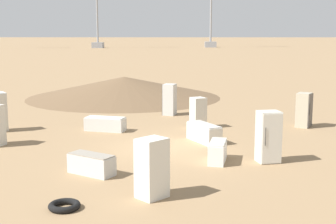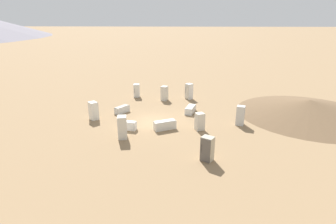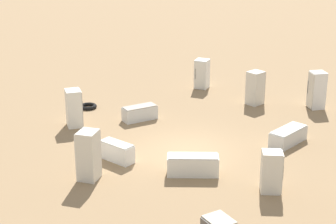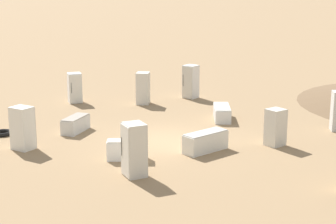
% 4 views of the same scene
% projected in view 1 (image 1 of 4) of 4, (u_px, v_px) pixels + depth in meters
% --- Properties ---
extents(ground_plane, '(1000.00, 1000.00, 0.00)m').
position_uv_depth(ground_plane, '(160.00, 148.00, 18.99)').
color(ground_plane, '#937551').
extents(dirt_mound, '(13.94, 13.94, 1.50)m').
position_uv_depth(dirt_mound, '(124.00, 87.00, 33.86)').
color(dirt_mound, brown).
rests_on(dirt_mound, ground_plane).
extents(power_pylon_0, '(10.79, 3.70, 30.83)m').
position_uv_depth(power_pylon_0, '(211.00, 17.00, 151.26)').
color(power_pylon_0, gray).
rests_on(power_pylon_0, ground_plane).
extents(power_pylon_1, '(10.00, 3.43, 28.58)m').
position_uv_depth(power_pylon_1, '(97.00, 19.00, 145.45)').
color(power_pylon_1, gray).
rests_on(power_pylon_1, ground_plane).
extents(discarded_fridge_0, '(0.86, 0.91, 1.51)m').
position_uv_depth(discarded_fridge_0, '(198.00, 113.00, 22.93)').
color(discarded_fridge_0, beige).
rests_on(discarded_fridge_0, ground_plane).
extents(discarded_fridge_1, '(1.03, 1.03, 1.72)m').
position_uv_depth(discarded_fridge_1, '(152.00, 168.00, 13.17)').
color(discarded_fridge_1, silver).
rests_on(discarded_fridge_1, ground_plane).
extents(discarded_fridge_2, '(0.89, 0.84, 1.86)m').
position_uv_depth(discarded_fridge_2, '(269.00, 137.00, 16.80)').
color(discarded_fridge_2, beige).
rests_on(discarded_fridge_2, ground_plane).
extents(discarded_fridge_3, '(1.71, 1.37, 0.68)m').
position_uv_depth(discarded_fridge_3, '(91.00, 164.00, 15.44)').
color(discarded_fridge_3, silver).
rests_on(discarded_fridge_3, ground_plane).
extents(discarded_fridge_4, '(2.02, 1.16, 0.66)m').
position_uv_depth(discarded_fridge_4, '(105.00, 124.00, 22.31)').
color(discarded_fridge_4, silver).
rests_on(discarded_fridge_4, ground_plane).
extents(discarded_fridge_5, '(0.84, 0.85, 1.77)m').
position_uv_depth(discarded_fridge_5, '(169.00, 100.00, 26.54)').
color(discarded_fridge_5, silver).
rests_on(discarded_fridge_5, ground_plane).
extents(discarded_fridge_9, '(0.80, 1.52, 0.75)m').
position_uv_depth(discarded_fridge_9, '(218.00, 152.00, 16.92)').
color(discarded_fridge_9, white).
rests_on(discarded_fridge_9, ground_plane).
extents(discarded_fridge_10, '(0.94, 0.97, 1.70)m').
position_uv_depth(discarded_fridge_10, '(304.00, 110.00, 23.13)').
color(discarded_fridge_10, '#B2A88E').
rests_on(discarded_fridge_10, ground_plane).
extents(discarded_fridge_11, '(1.49, 1.99, 0.78)m').
position_uv_depth(discarded_fridge_11, '(204.00, 133.00, 20.05)').
color(discarded_fridge_11, silver).
rests_on(discarded_fridge_11, ground_plane).
extents(scrap_tire, '(0.86, 0.86, 0.18)m').
position_uv_depth(scrap_tire, '(64.00, 206.00, 12.41)').
color(scrap_tire, black).
rests_on(scrap_tire, ground_plane).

